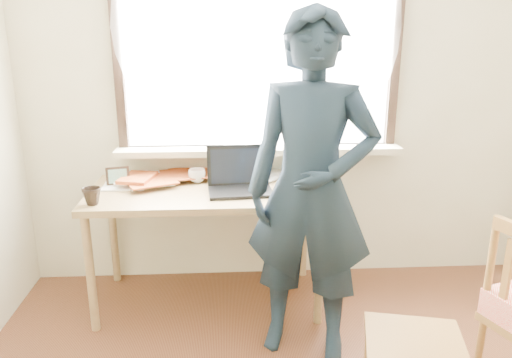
{
  "coord_description": "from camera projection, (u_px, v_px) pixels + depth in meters",
  "views": [
    {
      "loc": [
        -0.41,
        -1.27,
        1.69
      ],
      "look_at": [
        -0.28,
        0.95,
        1.02
      ],
      "focal_mm": 35.0,
      "sensor_mm": 36.0,
      "label": 1
    }
  ],
  "objects": [
    {
      "name": "laptop",
      "position": [
        239.0,
        180.0,
        3.0
      ],
      "size": [
        0.4,
        0.33,
        0.26
      ],
      "color": "black",
      "rests_on": "desk"
    },
    {
      "name": "book_a",
      "position": [
        157.0,
        177.0,
        3.23
      ],
      "size": [
        0.23,
        0.28,
        0.02
      ],
      "primitive_type": "imported",
      "rotation": [
        0.0,
        0.0,
        0.18
      ],
      "color": "white",
      "rests_on": "desk"
    },
    {
      "name": "work_chair",
      "position": [
        414.0,
        354.0,
        2.14
      ],
      "size": [
        0.49,
        0.47,
        0.42
      ],
      "color": "olive",
      "rests_on": "ground"
    },
    {
      "name": "book_b",
      "position": [
        258.0,
        173.0,
        3.33
      ],
      "size": [
        0.31,
        0.31,
        0.02
      ],
      "primitive_type": "imported",
      "rotation": [
        0.0,
        0.0,
        -0.72
      ],
      "color": "white",
      "rests_on": "desk"
    },
    {
      "name": "room_shell",
      "position": [
        359.0,
        49.0,
        1.44
      ],
      "size": [
        3.52,
        4.02,
        2.61
      ],
      "color": "beige",
      "rests_on": "ground"
    },
    {
      "name": "mug_white",
      "position": [
        197.0,
        176.0,
        3.16
      ],
      "size": [
        0.15,
        0.15,
        0.09
      ],
      "primitive_type": "imported",
      "rotation": [
        0.0,
        0.0,
        0.72
      ],
      "color": "white",
      "rests_on": "desk"
    },
    {
      "name": "picture_frame",
      "position": [
        118.0,
        177.0,
        3.08
      ],
      "size": [
        0.14,
        0.05,
        0.11
      ],
      "color": "black",
      "rests_on": "desk"
    },
    {
      "name": "desk_clutter",
      "position": [
        153.0,
        178.0,
        3.16
      ],
      "size": [
        0.84,
        0.52,
        0.06
      ],
      "color": "white",
      "rests_on": "desk"
    },
    {
      "name": "desk",
      "position": [
        207.0,
        201.0,
        3.06
      ],
      "size": [
        1.41,
        0.71,
        0.76
      ],
      "color": "olive",
      "rests_on": "ground"
    },
    {
      "name": "person",
      "position": [
        311.0,
        191.0,
        2.52
      ],
      "size": [
        0.75,
        0.6,
        1.81
      ],
      "primitive_type": "imported",
      "rotation": [
        0.0,
        0.0,
        -0.28
      ],
      "color": "black",
      "rests_on": "ground"
    },
    {
      "name": "mug_dark",
      "position": [
        92.0,
        196.0,
        2.75
      ],
      "size": [
        0.15,
        0.15,
        0.1
      ],
      "primitive_type": "imported",
      "rotation": [
        0.0,
        0.0,
        -0.66
      ],
      "color": "black",
      "rests_on": "desk"
    },
    {
      "name": "mouse",
      "position": [
        286.0,
        190.0,
        2.96
      ],
      "size": [
        0.08,
        0.06,
        0.03
      ],
      "primitive_type": "ellipsoid",
      "color": "black",
      "rests_on": "desk"
    }
  ]
}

